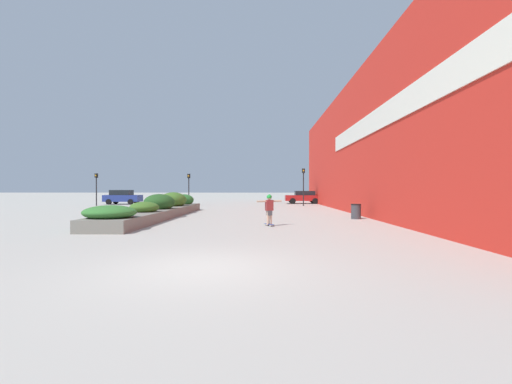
# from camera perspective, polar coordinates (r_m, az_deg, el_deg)

# --- Properties ---
(ground_plane) EXTENTS (300.00, 300.00, 0.00)m
(ground_plane) POSITION_cam_1_polar(r_m,az_deg,el_deg) (7.77, -9.20, -12.45)
(ground_plane) COLOR #ADA89E
(building_wall_right) EXTENTS (0.67, 42.13, 9.64)m
(building_wall_right) POSITION_cam_1_polar(r_m,az_deg,el_deg) (26.84, 15.52, 7.10)
(building_wall_right) COLOR red
(building_wall_right) RESTS_ON ground_plane
(planter_box) EXTENTS (2.22, 15.75, 1.50)m
(planter_box) POSITION_cam_1_polar(r_m,az_deg,el_deg) (21.92, -15.70, -2.65)
(planter_box) COLOR slate
(planter_box) RESTS_ON ground_plane
(skateboard) EXTENTS (0.50, 0.72, 0.10)m
(skateboard) POSITION_cam_1_polar(r_m,az_deg,el_deg) (16.07, 2.22, -5.45)
(skateboard) COLOR navy
(skateboard) RESTS_ON ground_plane
(skateboarder) EXTENTS (1.19, 0.66, 1.39)m
(skateboarder) POSITION_cam_1_polar(r_m,az_deg,el_deg) (16.01, 2.23, -2.37)
(skateboarder) COLOR tan
(skateboarder) RESTS_ON skateboard
(trash_bin) EXTENTS (0.58, 0.58, 0.87)m
(trash_bin) POSITION_cam_1_polar(r_m,az_deg,el_deg) (20.65, 16.33, -3.12)
(trash_bin) COLOR #38383D
(trash_bin) RESTS_ON ground_plane
(car_leftmost) EXTENTS (3.94, 2.00, 1.61)m
(car_leftmost) POSITION_cam_1_polar(r_m,az_deg,el_deg) (41.54, -21.34, -0.77)
(car_leftmost) COLOR navy
(car_leftmost) RESTS_ON ground_plane
(car_center_left) EXTENTS (4.18, 2.00, 1.50)m
(car_center_left) POSITION_cam_1_polar(r_m,az_deg,el_deg) (40.69, 7.90, -0.81)
(car_center_left) COLOR maroon
(car_center_left) RESTS_ON ground_plane
(traffic_light_left) EXTENTS (0.28, 0.30, 3.31)m
(traffic_light_left) POSITION_cam_1_polar(r_m,az_deg,el_deg) (36.21, -11.15, 1.35)
(traffic_light_left) COLOR black
(traffic_light_left) RESTS_ON ground_plane
(traffic_light_right) EXTENTS (0.28, 0.30, 3.82)m
(traffic_light_right) POSITION_cam_1_polar(r_m,az_deg,el_deg) (35.14, 7.91, 1.88)
(traffic_light_right) COLOR black
(traffic_light_right) RESTS_ON ground_plane
(traffic_light_far_left) EXTENTS (0.28, 0.30, 3.34)m
(traffic_light_far_left) POSITION_cam_1_polar(r_m,az_deg,el_deg) (38.82, -25.08, 1.28)
(traffic_light_far_left) COLOR black
(traffic_light_far_left) RESTS_ON ground_plane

